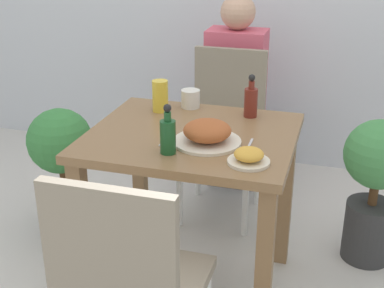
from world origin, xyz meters
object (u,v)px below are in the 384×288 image
Objects in this scene: side_plate at (249,157)px; person_figure at (235,95)px; drink_cup at (191,99)px; potted_plant_right at (376,180)px; potted_plant_left at (62,158)px; condiment_bottle at (168,135)px; chair_far at (225,124)px; juice_glass at (160,96)px; sauce_bottle at (251,101)px; chair_near at (129,284)px; food_plate at (207,133)px.

side_plate is 1.36m from person_figure.
potted_plant_right is at bearing 10.40° from drink_cup.
condiment_bottle is at bearing -33.41° from potted_plant_left.
chair_far is 0.85m from potted_plant_right.
juice_glass is at bearing -108.36° from chair_far.
juice_glass is 0.20× the size of potted_plant_right.
chair_far is 5.97× the size of side_plate.
drink_cup reaches higher than potted_plant_right.
juice_glass is at bearing -173.84° from sauce_bottle.
condiment_bottle reaches higher than chair_far.
potted_plant_right is (0.86, 0.16, -0.37)m from drink_cup.
chair_near reaches higher than potted_plant_right.
potted_plant_right is at bearing -123.38° from chair_near.
chair_near is 0.98m from juice_glass.
chair_far is 0.89m from food_plate.
chair_far is at bearing 114.62° from sauce_bottle.
drink_cup is 0.29m from sauce_bottle.
potted_plant_right is at bearing 19.44° from sauce_bottle.
juice_glass is at bearing 138.05° from side_plate.
person_figure reaches higher than food_plate.
condiment_bottle is 1.32m from person_figure.
juice_glass reaches higher than potted_plant_left.
condiment_bottle is (-0.22, -0.48, 0.00)m from sauce_bottle.
sauce_bottle is at bearing -101.19° from chair_near.
drink_cup reaches higher than potted_plant_left.
chair_far is at bearing 160.10° from potted_plant_right.
condiment_bottle is (-0.03, 0.48, 0.31)m from chair_near.
drink_cup is at bearing 115.21° from food_plate.
drink_cup is 0.81m from person_figure.
sauce_bottle is at bearing -73.84° from person_figure.
drink_cup is at bearing 37.27° from juice_glass.
chair_far is at bearing 90.38° from condiment_bottle.
food_plate is at bearing 49.05° from condiment_bottle.
condiment_bottle is 0.26× the size of potted_plant_right.
chair_near is 1.02m from sauce_bottle.
sauce_bottle is (0.10, 0.34, 0.03)m from food_plate.
side_plate is (0.27, 0.47, 0.26)m from chair_near.
sauce_bottle reaches higher than chair_near.
food_plate is 0.23× the size of person_figure.
person_figure is (-0.81, 0.62, 0.16)m from potted_plant_right.
drink_cup is (-0.18, 0.39, 0.00)m from food_plate.
chair_near is 1.26m from potted_plant_left.
side_plate is at bearing -1.01° from condiment_bottle.
person_figure is at bearing 106.16° from sauce_bottle.
chair_far is 4.79× the size of sauce_bottle.
person_figure reaches higher than chair_far.
potted_plant_left is at bearing 146.59° from condiment_bottle.
condiment_bottle is at bearing -89.62° from chair_far.
juice_glass is at bearing -165.87° from potted_plant_right.
juice_glass is 1.08m from potted_plant_right.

